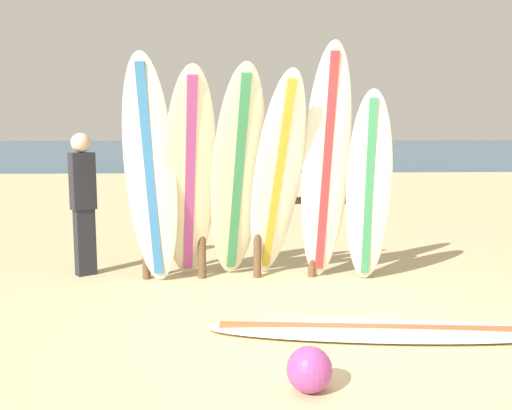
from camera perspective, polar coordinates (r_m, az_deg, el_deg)
ground_plane at (r=4.36m, az=7.11°, el=-14.45°), size 120.00×120.00×0.00m
ocean_water at (r=62.01m, az=-2.18°, el=6.05°), size 120.00×80.00×0.01m
surfboard_rack at (r=6.17m, az=0.14°, el=-1.94°), size 2.58×0.09×1.02m
surfboard_leaning_far_left at (r=5.76m, az=-10.80°, el=3.13°), size 0.61×0.73×2.40m
surfboard_leaning_left at (r=5.78m, az=-6.84°, el=2.58°), size 0.71×1.16×2.27m
surfboard_leaning_center_left at (r=5.81m, az=-1.91°, el=2.80°), size 0.72×1.15×2.30m
surfboard_leaning_center at (r=5.84m, az=2.16°, el=2.55°), size 0.72×1.20×2.24m
surfboard_leaning_center_right at (r=5.90m, az=7.21°, el=3.93°), size 0.55×0.72×2.53m
surfboard_leaning_right at (r=5.90m, az=11.54°, el=1.55°), size 0.57×0.69×2.06m
surfboard_lying_on_sand at (r=4.70m, az=12.98°, el=-12.49°), size 2.93×0.83×0.08m
beachgoer_standing at (r=6.55m, az=-17.36°, el=0.72°), size 0.31×0.28×1.62m
small_boat_offshore at (r=41.41m, az=10.02°, el=5.54°), size 1.63×2.27×0.71m
beach_ball at (r=3.65m, az=5.52°, el=-16.50°), size 0.29×0.29×0.29m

